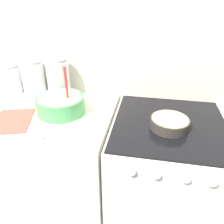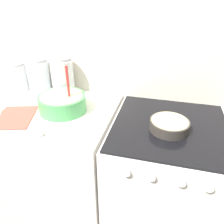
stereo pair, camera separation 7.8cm
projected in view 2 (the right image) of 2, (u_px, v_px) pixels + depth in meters
wall_back at (125, 55)px, 1.49m from camera, size 4.82×0.05×2.40m
countertop_cabinet at (53, 162)px, 1.64m from camera, size 0.91×0.68×0.91m
stove at (161, 183)px, 1.46m from camera, size 0.67×0.70×0.91m
mixing_bowl at (62, 102)px, 1.36m from camera, size 0.29×0.29×0.30m
baking_pan at (169, 125)px, 1.18m from camera, size 0.21×0.21×0.06m
storage_jar_left at (17, 78)px, 1.65m from camera, size 0.16×0.16×0.21m
storage_jar_middle at (39, 78)px, 1.60m from camera, size 0.16×0.16×0.25m
storage_jar_right at (63, 79)px, 1.55m from camera, size 0.16×0.16×0.27m
recipe_page at (15, 117)px, 1.31m from camera, size 0.28×0.33×0.01m
measuring_spoon at (39, 133)px, 1.14m from camera, size 0.12×0.04×0.04m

